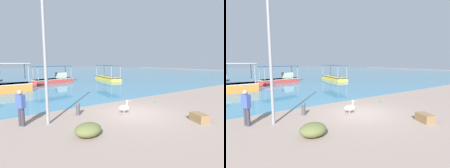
# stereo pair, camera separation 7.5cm
# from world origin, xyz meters

# --- Properties ---
(ground) EXTENTS (120.00, 120.00, 0.00)m
(ground) POSITION_xyz_m (0.00, 0.00, 0.00)
(ground) COLOR gray
(harbor_water) EXTENTS (110.00, 90.00, 0.00)m
(harbor_water) POSITION_xyz_m (0.00, 48.00, 0.00)
(harbor_water) COLOR teal
(harbor_water) RESTS_ON ground
(fishing_boat_far_right) EXTENTS (2.60, 6.53, 2.37)m
(fishing_boat_far_right) POSITION_xyz_m (8.53, 16.13, 0.47)
(fishing_boat_far_right) COLOR gold
(fishing_boat_far_right) RESTS_ON harbor_water
(fishing_boat_center) EXTENTS (5.76, 3.01, 2.33)m
(fishing_boat_center) POSITION_xyz_m (0.47, 17.39, 0.55)
(fishing_boat_center) COLOR #D34038
(fishing_boat_center) RESTS_ON harbor_water
(pelican) EXTENTS (0.77, 0.48, 0.80)m
(pelican) POSITION_xyz_m (-0.68, 0.19, 0.38)
(pelican) COLOR #E0997A
(pelican) RESTS_ON ground
(lamp_post) EXTENTS (0.28, 0.28, 6.16)m
(lamp_post) POSITION_xyz_m (-4.68, 1.01, 3.44)
(lamp_post) COLOR gray
(lamp_post) RESTS_ON ground
(mooring_bollard) EXTENTS (0.23, 0.23, 0.72)m
(mooring_bollard) POSITION_xyz_m (-2.94, 1.48, 0.39)
(mooring_bollard) COLOR #47474C
(mooring_bollard) RESTS_ON ground
(fisherman_standing) EXTENTS (0.39, 0.46, 1.69)m
(fisherman_standing) POSITION_xyz_m (-5.74, 1.43, 0.91)
(fisherman_standing) COLOR #373441
(fisherman_standing) RESTS_ON ground
(net_pile) EXTENTS (1.10, 0.93, 0.55)m
(net_pile) POSITION_xyz_m (-3.74, -1.34, 0.27)
(net_pile) COLOR #5F6637
(net_pile) RESTS_ON ground
(cargo_crate) EXTENTS (0.77, 0.96, 0.41)m
(cargo_crate) POSITION_xyz_m (1.57, -2.90, 0.21)
(cargo_crate) COLOR olive
(cargo_crate) RESTS_ON ground
(glass_bottle) EXTENTS (0.07, 0.07, 0.27)m
(glass_bottle) POSITION_xyz_m (2.74, 1.01, 0.11)
(glass_bottle) COLOR #3F7F4C
(glass_bottle) RESTS_ON ground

